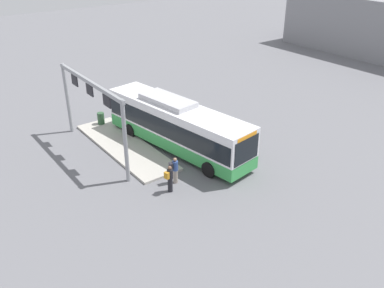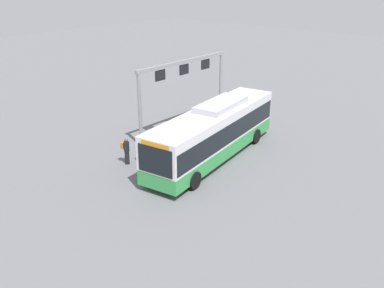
# 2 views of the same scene
# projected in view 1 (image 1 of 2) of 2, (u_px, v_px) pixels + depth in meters

# --- Properties ---
(ground_plane) EXTENTS (120.00, 120.00, 0.00)m
(ground_plane) POSITION_uv_depth(u_px,v_px,m) (177.00, 148.00, 28.45)
(ground_plane) COLOR slate
(platform_curb) EXTENTS (10.00, 2.80, 0.16)m
(platform_curb) POSITION_uv_depth(u_px,v_px,m) (125.00, 146.00, 28.52)
(platform_curb) COLOR #B2ADA3
(platform_curb) RESTS_ON ground
(bus_main) EXTENTS (12.04, 4.13, 3.46)m
(bus_main) POSITION_uv_depth(u_px,v_px,m) (177.00, 124.00, 27.63)
(bus_main) COLOR green
(bus_main) RESTS_ON ground
(person_boarding) EXTENTS (0.42, 0.58, 1.67)m
(person_boarding) POSITION_uv_depth(u_px,v_px,m) (170.00, 178.00, 23.27)
(person_boarding) COLOR black
(person_boarding) RESTS_ON ground
(person_waiting_near) EXTENTS (0.42, 0.58, 1.67)m
(person_waiting_near) POSITION_uv_depth(u_px,v_px,m) (175.00, 170.00, 24.11)
(person_waiting_near) COLOR gray
(person_waiting_near) RESTS_ON ground
(platform_sign_gantry) EXTENTS (9.04, 0.24, 5.20)m
(platform_sign_gantry) POSITION_uv_depth(u_px,v_px,m) (91.00, 101.00, 26.07)
(platform_sign_gantry) COLOR gray
(platform_sign_gantry) RESTS_ON ground
(trash_bin) EXTENTS (0.52, 0.52, 0.90)m
(trash_bin) POSITION_uv_depth(u_px,v_px,m) (101.00, 118.00, 31.47)
(trash_bin) COLOR #2D5133
(trash_bin) RESTS_ON platform_curb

